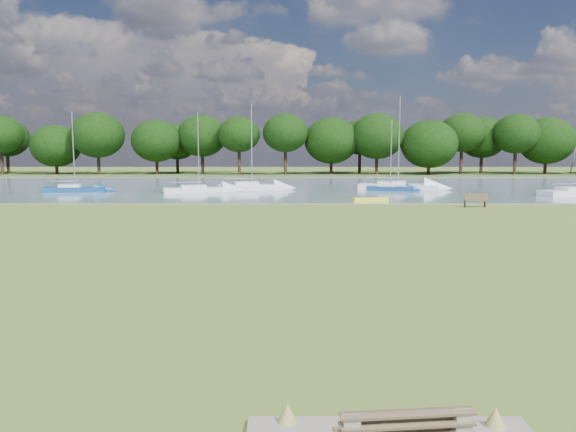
{
  "coord_description": "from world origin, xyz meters",
  "views": [
    {
      "loc": [
        -1.47,
        -20.65,
        4.21
      ],
      "look_at": [
        -1.53,
        -2.0,
        1.97
      ],
      "focal_mm": 35.0,
      "sensor_mm": 36.0,
      "label": 1
    }
  ],
  "objects_px": {
    "sailboat_4": "(74,187)",
    "sailboat_6": "(397,185)",
    "riverbank_bench": "(476,200)",
    "kayak": "(370,199)",
    "sailboat_5": "(198,188)",
    "sailboat_7": "(251,185)",
    "sailboat_1": "(390,187)"
  },
  "relations": [
    {
      "from": "sailboat_4",
      "to": "sailboat_6",
      "type": "relative_size",
      "value": 0.82
    },
    {
      "from": "riverbank_bench",
      "to": "kayak",
      "type": "distance_m",
      "value": 8.22
    },
    {
      "from": "sailboat_4",
      "to": "sailboat_5",
      "type": "xyz_separation_m",
      "value": [
        11.99,
        -0.1,
        -0.05
      ]
    },
    {
      "from": "kayak",
      "to": "sailboat_6",
      "type": "bearing_deg",
      "value": 59.36
    },
    {
      "from": "sailboat_4",
      "to": "sailboat_7",
      "type": "xyz_separation_m",
      "value": [
        16.89,
        2.73,
        0.05
      ]
    },
    {
      "from": "riverbank_bench",
      "to": "sailboat_6",
      "type": "relative_size",
      "value": 0.17
    },
    {
      "from": "sailboat_5",
      "to": "sailboat_6",
      "type": "xyz_separation_m",
      "value": [
        19.86,
        3.75,
        0.1
      ]
    },
    {
      "from": "sailboat_5",
      "to": "sailboat_6",
      "type": "height_order",
      "value": "sailboat_6"
    },
    {
      "from": "sailboat_1",
      "to": "riverbank_bench",
      "type": "bearing_deg",
      "value": -61.84
    },
    {
      "from": "riverbank_bench",
      "to": "sailboat_7",
      "type": "relative_size",
      "value": 0.19
    },
    {
      "from": "sailboat_1",
      "to": "sailboat_5",
      "type": "distance_m",
      "value": 18.88
    },
    {
      "from": "sailboat_1",
      "to": "sailboat_7",
      "type": "bearing_deg",
      "value": -168.27
    },
    {
      "from": "kayak",
      "to": "sailboat_7",
      "type": "xyz_separation_m",
      "value": [
        -10.37,
        12.04,
        0.36
      ]
    },
    {
      "from": "sailboat_1",
      "to": "sailboat_6",
      "type": "distance_m",
      "value": 2.14
    },
    {
      "from": "sailboat_4",
      "to": "sailboat_6",
      "type": "bearing_deg",
      "value": -3.27
    },
    {
      "from": "sailboat_7",
      "to": "kayak",
      "type": "bearing_deg",
      "value": -59.85
    },
    {
      "from": "sailboat_4",
      "to": "sailboat_5",
      "type": "relative_size",
      "value": 1.01
    },
    {
      "from": "riverbank_bench",
      "to": "sailboat_1",
      "type": "height_order",
      "value": "sailboat_1"
    },
    {
      "from": "sailboat_5",
      "to": "sailboat_6",
      "type": "bearing_deg",
      "value": -5.91
    },
    {
      "from": "riverbank_bench",
      "to": "kayak",
      "type": "xyz_separation_m",
      "value": [
        -6.98,
        4.33,
        -0.31
      ]
    },
    {
      "from": "riverbank_bench",
      "to": "sailboat_4",
      "type": "xyz_separation_m",
      "value": [
        -34.24,
        13.64,
        -0.0
      ]
    },
    {
      "from": "sailboat_5",
      "to": "sailboat_6",
      "type": "relative_size",
      "value": 0.81
    },
    {
      "from": "riverbank_bench",
      "to": "sailboat_6",
      "type": "height_order",
      "value": "sailboat_6"
    },
    {
      "from": "sailboat_4",
      "to": "sailboat_1",
      "type": "bearing_deg",
      "value": -6.46
    },
    {
      "from": "sailboat_6",
      "to": "sailboat_5",
      "type": "bearing_deg",
      "value": -155.76
    },
    {
      "from": "sailboat_4",
      "to": "kayak",
      "type": "bearing_deg",
      "value": -28.68
    },
    {
      "from": "riverbank_bench",
      "to": "sailboat_7",
      "type": "distance_m",
      "value": 23.85
    },
    {
      "from": "kayak",
      "to": "sailboat_1",
      "type": "relative_size",
      "value": 0.41
    },
    {
      "from": "sailboat_1",
      "to": "sailboat_7",
      "type": "xyz_separation_m",
      "value": [
        -13.88,
        0.92,
        0.09
      ]
    },
    {
      "from": "kayak",
      "to": "sailboat_7",
      "type": "bearing_deg",
      "value": 119.57
    },
    {
      "from": "kayak",
      "to": "sailboat_6",
      "type": "height_order",
      "value": "sailboat_6"
    },
    {
      "from": "riverbank_bench",
      "to": "kayak",
      "type": "relative_size",
      "value": 0.58
    }
  ]
}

